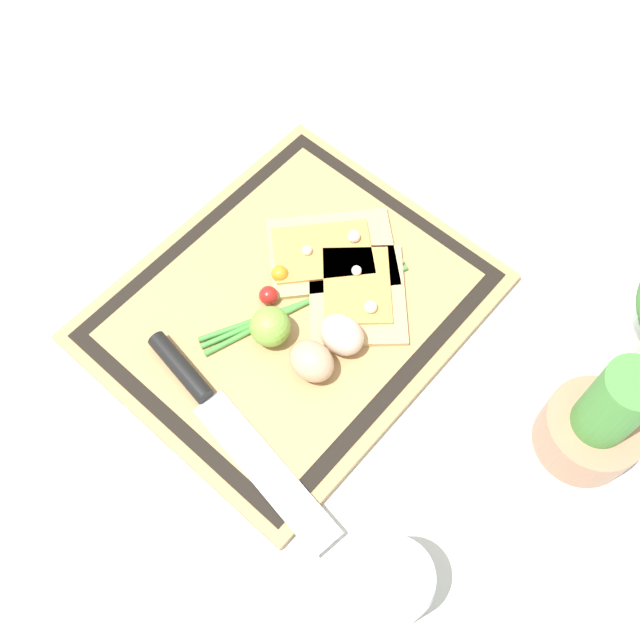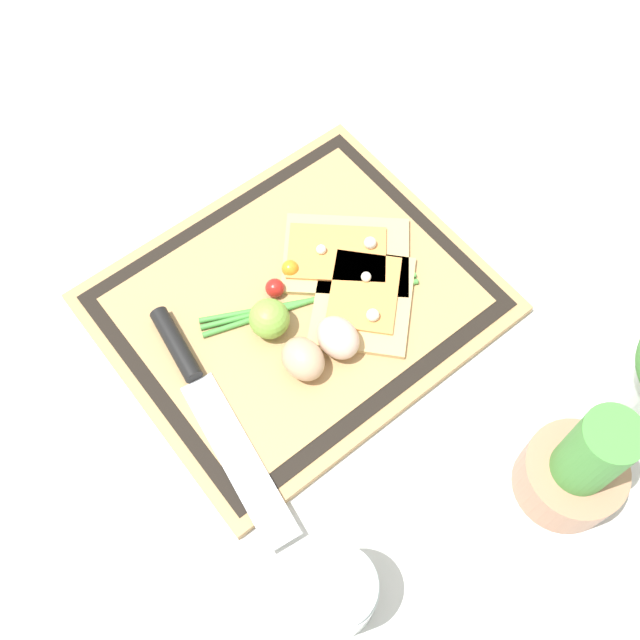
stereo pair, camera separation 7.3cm
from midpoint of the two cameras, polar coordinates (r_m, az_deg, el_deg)
ground_plane at (r=0.94m, az=0.42°, el=0.89°), size 6.00×6.00×0.00m
cutting_board at (r=0.93m, az=0.42°, el=1.12°), size 0.45×0.38×0.02m
pizza_slice_near at (r=0.95m, az=4.05°, el=4.84°), size 0.20×0.19×0.02m
pizza_slice_far at (r=0.92m, az=5.57°, el=1.46°), size 0.18×0.18×0.02m
knife at (r=0.87m, az=-7.03°, el=-4.92°), size 0.07×0.32×0.02m
egg_brown at (r=0.86m, az=1.11°, el=-3.17°), size 0.05×0.06×0.05m
egg_pink at (r=0.88m, az=3.59°, el=-1.67°), size 0.05×0.06×0.05m
lime at (r=0.88m, az=-1.54°, el=-0.09°), size 0.05×0.05×0.05m
cherry_tomato_red at (r=0.92m, az=-1.21°, el=2.28°), size 0.02×0.02×0.02m
cherry_tomato_yellow at (r=0.94m, az=-0.07°, el=3.79°), size 0.02×0.02×0.02m
scallion_bunch at (r=0.92m, az=1.49°, el=1.30°), size 0.26×0.13×0.01m
herb_pot at (r=0.85m, az=21.39°, el=-10.73°), size 0.11×0.11×0.18m
sauce_jar at (r=0.79m, az=4.05°, el=-20.26°), size 0.08×0.08×0.09m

